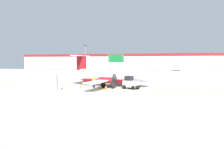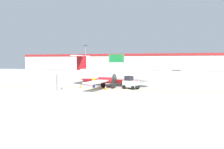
# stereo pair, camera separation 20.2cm
# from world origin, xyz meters

# --- Properties ---
(ground_plane) EXTENTS (140.00, 140.00, 0.01)m
(ground_plane) POSITION_xyz_m (0.00, 2.00, 0.00)
(ground_plane) COLOR #ADA89E
(perimeter_fence) EXTENTS (98.00, 0.10, 2.10)m
(perimeter_fence) POSITION_xyz_m (0.00, 18.00, 1.12)
(perimeter_fence) COLOR gray
(perimeter_fence) RESTS_ON ground
(parking_lot_strip) EXTENTS (98.00, 17.00, 0.12)m
(parking_lot_strip) POSITION_xyz_m (0.00, 29.50, 0.06)
(parking_lot_strip) COLOR #38383A
(parking_lot_strip) RESTS_ON ground
(background_building) EXTENTS (91.00, 8.10, 6.50)m
(background_building) POSITION_xyz_m (0.00, 47.99, 3.26)
(background_building) COLOR #BCB7B2
(background_building) RESTS_ON ground
(commuter_airplane) EXTENTS (13.45, 16.08, 4.92)m
(commuter_airplane) POSITION_xyz_m (-0.24, 5.36, 1.60)
(commuter_airplane) COLOR white
(commuter_airplane) RESTS_ON ground
(baggage_tug) EXTENTS (2.58, 2.11, 1.88)m
(baggage_tug) POSITION_xyz_m (3.25, 2.88, 0.86)
(baggage_tug) COLOR silver
(baggage_tug) RESTS_ON ground
(ground_crew_worker) EXTENTS (0.54, 0.43, 1.70)m
(ground_crew_worker) POSITION_xyz_m (-2.30, 2.80, 0.95)
(ground_crew_worker) COLOR #191E4C
(ground_crew_worker) RESTS_ON ground
(cargo_container) EXTENTS (2.44, 2.04, 2.20)m
(cargo_container) POSITION_xyz_m (-6.94, -1.87, 1.10)
(cargo_container) COLOR silver
(cargo_container) RESTS_ON ground
(traffic_cone_near_left) EXTENTS (0.36, 0.36, 0.64)m
(traffic_cone_near_left) POSITION_xyz_m (0.15, 0.92, 0.31)
(traffic_cone_near_left) COLOR orange
(traffic_cone_near_left) RESTS_ON ground
(traffic_cone_near_right) EXTENTS (0.36, 0.36, 0.64)m
(traffic_cone_near_right) POSITION_xyz_m (-1.56, 5.42, 0.31)
(traffic_cone_near_right) COLOR orange
(traffic_cone_near_right) RESTS_ON ground
(traffic_cone_far_left) EXTENTS (0.36, 0.36, 0.64)m
(traffic_cone_far_left) POSITION_xyz_m (-3.94, 8.32, 0.31)
(traffic_cone_far_left) COLOR orange
(traffic_cone_far_left) RESTS_ON ground
(traffic_cone_far_right) EXTENTS (0.36, 0.36, 0.64)m
(traffic_cone_far_right) POSITION_xyz_m (-4.10, 2.03, 0.31)
(traffic_cone_far_right) COLOR orange
(traffic_cone_far_right) RESTS_ON ground
(parked_car_0) EXTENTS (4.28, 2.18, 1.58)m
(parked_car_0) POSITION_xyz_m (-13.80, 34.30, 0.89)
(parked_car_0) COLOR slate
(parked_car_0) RESTS_ON parking_lot_strip
(parked_car_1) EXTENTS (4.36, 2.36, 1.58)m
(parked_car_1) POSITION_xyz_m (-9.98, 35.29, 0.89)
(parked_car_1) COLOR gray
(parked_car_1) RESTS_ON parking_lot_strip
(parked_car_2) EXTENTS (4.28, 2.16, 1.58)m
(parked_car_2) POSITION_xyz_m (-7.34, 31.97, 0.89)
(parked_car_2) COLOR black
(parked_car_2) RESTS_ON parking_lot_strip
(parked_car_3) EXTENTS (4.26, 2.12, 1.58)m
(parked_car_3) POSITION_xyz_m (-1.37, 31.50, 0.89)
(parked_car_3) COLOR #19662D
(parked_car_3) RESTS_ON parking_lot_strip
(parked_car_4) EXTENTS (4.29, 2.18, 1.58)m
(parked_car_4) POSITION_xyz_m (2.55, 24.10, 0.89)
(parked_car_4) COLOR gray
(parked_car_4) RESTS_ON parking_lot_strip
(parked_car_5) EXTENTS (4.23, 2.06, 1.58)m
(parked_car_5) POSITION_xyz_m (6.49, 24.77, 0.89)
(parked_car_5) COLOR navy
(parked_car_5) RESTS_ON parking_lot_strip
(parked_car_6) EXTENTS (4.32, 2.27, 1.58)m
(parked_car_6) POSITION_xyz_m (10.10, 33.83, 0.89)
(parked_car_6) COLOR gray
(parked_car_6) RESTS_ON parking_lot_strip
(parked_car_7) EXTENTS (4.34, 2.31, 1.58)m
(parked_car_7) POSITION_xyz_m (14.75, 26.47, 0.89)
(parked_car_7) COLOR #B28C19
(parked_car_7) RESTS_ON parking_lot_strip
(apron_light_pole) EXTENTS (0.70, 0.30, 7.27)m
(apron_light_pole) POSITION_xyz_m (-8.36, 14.34, 4.30)
(apron_light_pole) COLOR slate
(apron_light_pole) RESTS_ON ground
(highway_sign) EXTENTS (3.60, 0.14, 5.50)m
(highway_sign) POSITION_xyz_m (-3.19, 19.77, 4.14)
(highway_sign) COLOR slate
(highway_sign) RESTS_ON ground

